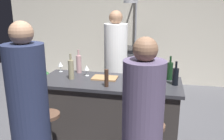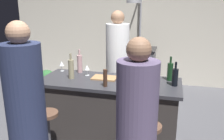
{
  "view_description": "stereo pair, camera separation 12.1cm",
  "coord_description": "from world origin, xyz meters",
  "views": [
    {
      "loc": [
        0.64,
        -2.78,
        1.84
      ],
      "look_at": [
        0.0,
        0.15,
        1.0
      ],
      "focal_mm": 37.88,
      "sensor_mm": 36.0,
      "label": 1
    },
    {
      "loc": [
        0.76,
        -2.76,
        1.84
      ],
      "look_at": [
        0.0,
        0.15,
        1.0
      ],
      "focal_mm": 37.88,
      "sensor_mm": 36.0,
      "label": 2
    }
  ],
  "objects": [
    {
      "name": "chef",
      "position": [
        -0.09,
        0.84,
        0.81
      ],
      "size": [
        0.37,
        0.37,
        1.75
      ],
      "color": "white",
      "rests_on": "ground_plane"
    },
    {
      "name": "guest_right",
      "position": [
        0.51,
        -1.01,
        0.75
      ],
      "size": [
        0.34,
        0.34,
        1.61
      ],
      "color": "#594C6B",
      "rests_on": "ground_plane"
    },
    {
      "name": "wine_glass_near_right_guest",
      "position": [
        0.57,
        0.16,
        1.01
      ],
      "size": [
        0.07,
        0.07,
        0.15
      ],
      "color": "silver",
      "rests_on": "kitchen_island"
    },
    {
      "name": "mixing_bowl_ceramic",
      "position": [
        0.37,
        0.05,
        0.94
      ],
      "size": [
        0.15,
        0.15,
        0.08
      ],
      "primitive_type": "cylinder",
      "color": "silver",
      "rests_on": "kitchen_island"
    },
    {
      "name": "wine_glass_by_chef",
      "position": [
        -0.78,
        0.26,
        1.01
      ],
      "size": [
        0.07,
        0.07,
        0.15
      ],
      "color": "silver",
      "rests_on": "kitchen_island"
    },
    {
      "name": "wine_glass_near_left_guest",
      "position": [
        -0.35,
        0.15,
        1.01
      ],
      "size": [
        0.07,
        0.07,
        0.15
      ],
      "color": "silver",
      "rests_on": "kitchen_island"
    },
    {
      "name": "stove_range",
      "position": [
        0.0,
        2.45,
        0.45
      ],
      "size": [
        0.8,
        0.64,
        0.89
      ],
      "color": "#47474C",
      "rests_on": "ground_plane"
    },
    {
      "name": "wine_bottle_dark",
      "position": [
        0.81,
        0.01,
        1.01
      ],
      "size": [
        0.07,
        0.07,
        0.29
      ],
      "color": "black",
      "rests_on": "kitchen_island"
    },
    {
      "name": "kitchen_island",
      "position": [
        0.0,
        0.0,
        0.45
      ],
      "size": [
        1.8,
        0.72,
        0.9
      ],
      "color": "#332D2B",
      "rests_on": "ground_plane"
    },
    {
      "name": "wine_bottle_red",
      "position": [
        0.74,
        0.21,
        1.02
      ],
      "size": [
        0.07,
        0.07,
        0.31
      ],
      "color": "#143319",
      "rests_on": "kitchen_island"
    },
    {
      "name": "mixing_bowl_wooden",
      "position": [
        0.45,
        -0.14,
        0.94
      ],
      "size": [
        0.2,
        0.2,
        0.08
      ],
      "primitive_type": "cylinder",
      "color": "brown",
      "rests_on": "kitchen_island"
    },
    {
      "name": "wine_bottle_white",
      "position": [
        -0.5,
        -0.03,
        1.03
      ],
      "size": [
        0.07,
        0.07,
        0.33
      ],
      "color": "gray",
      "rests_on": "kitchen_island"
    },
    {
      "name": "overhead_pot_rack",
      "position": [
        -0.07,
        1.94,
        1.66
      ],
      "size": [
        0.61,
        1.46,
        2.17
      ],
      "color": "gray",
      "rests_on": "ground_plane"
    },
    {
      "name": "back_wall",
      "position": [
        0.0,
        2.85,
        1.3
      ],
      "size": [
        6.4,
        0.16,
        2.6
      ],
      "primitive_type": "cube",
      "color": "beige",
      "rests_on": "ground_plane"
    },
    {
      "name": "cutting_board",
      "position": [
        -0.08,
        0.07,
        0.91
      ],
      "size": [
        0.32,
        0.22,
        0.02
      ],
      "primitive_type": "cube",
      "color": "#997047",
      "rests_on": "kitchen_island"
    },
    {
      "name": "wine_bottle_rose",
      "position": [
        -0.5,
        0.27,
        1.03
      ],
      "size": [
        0.07,
        0.07,
        0.33
      ],
      "color": "#B78C8E",
      "rests_on": "kitchen_island"
    },
    {
      "name": "pepper_mill",
      "position": [
        0.02,
        -0.23,
        1.01
      ],
      "size": [
        0.05,
        0.05,
        0.21
      ],
      "primitive_type": "cylinder",
      "color": "#382319",
      "rests_on": "kitchen_island"
    },
    {
      "name": "potted_plant",
      "position": [
        -1.76,
        1.46,
        0.3
      ],
      "size": [
        0.36,
        0.36,
        0.52
      ],
      "color": "brown",
      "rests_on": "ground_plane"
    },
    {
      "name": "bar_stool_left",
      "position": [
        -0.55,
        -0.62,
        0.38
      ],
      "size": [
        0.28,
        0.28,
        0.68
      ],
      "color": "#4C4C51",
      "rests_on": "ground_plane"
    },
    {
      "name": "guest_left",
      "position": [
        -0.53,
        -1.0,
        0.79
      ],
      "size": [
        0.36,
        0.36,
        1.71
      ],
      "color": "#262D4C",
      "rests_on": "ground_plane"
    }
  ]
}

